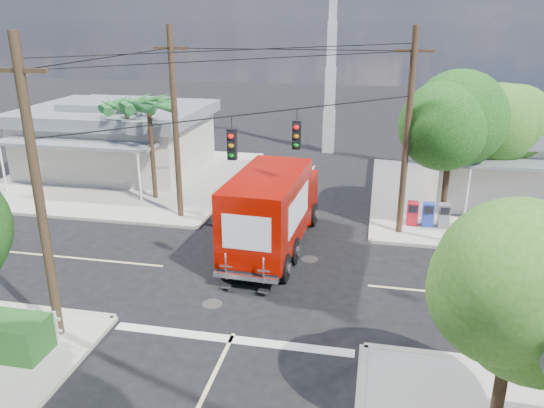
# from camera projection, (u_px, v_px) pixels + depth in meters

# --- Properties ---
(ground) EXTENTS (120.00, 120.00, 0.00)m
(ground) POSITION_uv_depth(u_px,v_px,m) (262.00, 276.00, 20.16)
(ground) COLOR black
(ground) RESTS_ON ground
(sidewalk_ne) EXTENTS (14.12, 14.12, 0.14)m
(sidewalk_ne) POSITION_uv_depth(u_px,v_px,m) (506.00, 201.00, 28.14)
(sidewalk_ne) COLOR #ABA59A
(sidewalk_ne) RESTS_ON ground
(sidewalk_nw) EXTENTS (14.12, 14.12, 0.14)m
(sidewalk_nw) POSITION_uv_depth(u_px,v_px,m) (126.00, 177.00, 32.22)
(sidewalk_nw) COLOR #ABA59A
(sidewalk_nw) RESTS_ON ground
(road_markings) EXTENTS (32.00, 32.00, 0.01)m
(road_markings) POSITION_uv_depth(u_px,v_px,m) (253.00, 294.00, 18.80)
(road_markings) COLOR beige
(road_markings) RESTS_ON ground
(building_ne) EXTENTS (11.80, 10.20, 4.50)m
(building_ne) POSITION_uv_depth(u_px,v_px,m) (540.00, 156.00, 28.09)
(building_ne) COLOR silver
(building_ne) RESTS_ON sidewalk_ne
(building_nw) EXTENTS (10.80, 10.20, 4.30)m
(building_nw) POSITION_uv_depth(u_px,v_px,m) (118.00, 136.00, 33.18)
(building_nw) COLOR beige
(building_nw) RESTS_ON sidewalk_nw
(radio_tower) EXTENTS (0.80, 0.80, 17.00)m
(radio_tower) POSITION_uv_depth(u_px,v_px,m) (331.00, 72.00, 36.65)
(radio_tower) COLOR silver
(radio_tower) RESTS_ON ground
(tree_ne_front) EXTENTS (4.21, 4.14, 6.66)m
(tree_ne_front) POSITION_uv_depth(u_px,v_px,m) (453.00, 125.00, 23.45)
(tree_ne_front) COLOR #422D1C
(tree_ne_front) RESTS_ON sidewalk_ne
(tree_ne_back) EXTENTS (3.77, 3.66, 5.82)m
(tree_ne_back) POSITION_uv_depth(u_px,v_px,m) (503.00, 131.00, 25.19)
(tree_ne_back) COLOR #422D1C
(tree_ne_back) RESTS_ON sidewalk_ne
(tree_se) EXTENTS (3.67, 3.54, 5.62)m
(tree_se) POSITION_uv_depth(u_px,v_px,m) (518.00, 290.00, 10.80)
(tree_se) COLOR #422D1C
(tree_se) RESTS_ON sidewalk_se
(palm_nw_front) EXTENTS (3.01, 3.08, 5.59)m
(palm_nw_front) POSITION_uv_depth(u_px,v_px,m) (149.00, 106.00, 26.80)
(palm_nw_front) COLOR #422D1C
(palm_nw_front) RESTS_ON sidewalk_nw
(palm_nw_back) EXTENTS (3.01, 3.08, 5.19)m
(palm_nw_back) POSITION_uv_depth(u_px,v_px,m) (126.00, 107.00, 28.69)
(palm_nw_back) COLOR #422D1C
(palm_nw_back) RESTS_ON sidewalk_nw
(utility_poles) EXTENTS (12.00, 10.68, 9.00)m
(utility_poles) POSITION_uv_depth(u_px,v_px,m) (230.00, 144.00, 20.37)
(utility_poles) COLOR #473321
(utility_poles) RESTS_ON ground
(vending_boxes) EXTENTS (1.90, 0.50, 1.10)m
(vending_boxes) POSITION_uv_depth(u_px,v_px,m) (428.00, 214.00, 24.43)
(vending_boxes) COLOR red
(vending_boxes) RESTS_ON sidewalk_ne
(delivery_truck) EXTENTS (2.98, 8.18, 3.48)m
(delivery_truck) POSITION_uv_depth(u_px,v_px,m) (272.00, 210.00, 21.91)
(delivery_truck) COLOR black
(delivery_truck) RESTS_ON ground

